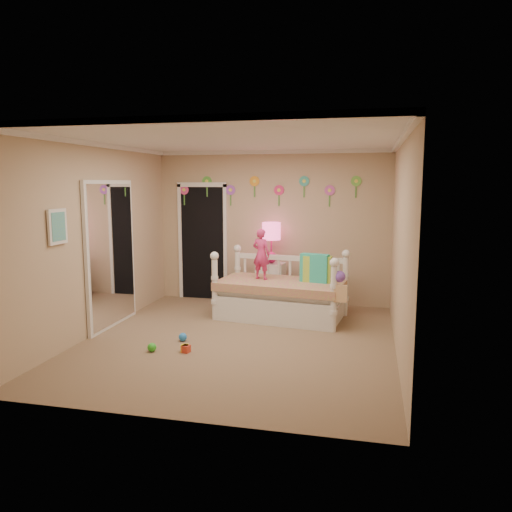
% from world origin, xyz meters
% --- Properties ---
extents(floor, '(4.00, 4.50, 0.01)m').
position_xyz_m(floor, '(0.00, 0.00, 0.00)').
color(floor, '#7F684C').
rests_on(floor, ground).
extents(ceiling, '(4.00, 4.50, 0.01)m').
position_xyz_m(ceiling, '(0.00, 0.00, 2.60)').
color(ceiling, white).
rests_on(ceiling, floor).
extents(back_wall, '(4.00, 0.01, 2.60)m').
position_xyz_m(back_wall, '(0.00, 2.25, 1.30)').
color(back_wall, tan).
rests_on(back_wall, floor).
extents(left_wall, '(0.01, 4.50, 2.60)m').
position_xyz_m(left_wall, '(-2.00, 0.00, 1.30)').
color(left_wall, tan).
rests_on(left_wall, floor).
extents(right_wall, '(0.01, 4.50, 2.60)m').
position_xyz_m(right_wall, '(2.00, 0.00, 1.30)').
color(right_wall, tan).
rests_on(right_wall, floor).
extents(crown_molding, '(4.00, 4.50, 0.06)m').
position_xyz_m(crown_molding, '(0.00, 0.00, 2.57)').
color(crown_molding, white).
rests_on(crown_molding, ceiling).
extents(daybed, '(2.04, 1.27, 1.04)m').
position_xyz_m(daybed, '(0.34, 1.27, 0.52)').
color(daybed, white).
rests_on(daybed, floor).
extents(pillow_turquoise, '(0.45, 0.24, 0.43)m').
position_xyz_m(pillow_turquoise, '(0.85, 1.29, 0.79)').
color(pillow_turquoise, '#23B29B').
rests_on(pillow_turquoise, daybed).
extents(pillow_lime, '(0.43, 0.19, 0.40)m').
position_xyz_m(pillow_lime, '(0.89, 1.30, 0.78)').
color(pillow_lime, '#ADD541').
rests_on(pillow_lime, daybed).
extents(child, '(0.33, 0.27, 0.79)m').
position_xyz_m(child, '(0.02, 1.32, 0.97)').
color(child, '#D83172').
rests_on(child, daybed).
extents(nightstand, '(0.47, 0.37, 0.73)m').
position_xyz_m(nightstand, '(0.04, 1.99, 0.37)').
color(nightstand, white).
rests_on(nightstand, floor).
extents(table_lamp, '(0.31, 0.31, 0.68)m').
position_xyz_m(table_lamp, '(0.04, 1.99, 1.18)').
color(table_lamp, '#D41C6A').
rests_on(table_lamp, nightstand).
extents(closet_doorway, '(0.90, 0.04, 2.07)m').
position_xyz_m(closet_doorway, '(-1.25, 2.23, 1.03)').
color(closet_doorway, black).
rests_on(closet_doorway, back_wall).
extents(flower_decals, '(3.40, 0.02, 0.50)m').
position_xyz_m(flower_decals, '(-0.09, 2.24, 1.94)').
color(flower_decals, '#B2668C').
rests_on(flower_decals, back_wall).
extents(mirror_closet, '(0.07, 1.30, 2.10)m').
position_xyz_m(mirror_closet, '(-1.96, 0.30, 1.05)').
color(mirror_closet, white).
rests_on(mirror_closet, left_wall).
extents(wall_picture, '(0.05, 0.34, 0.42)m').
position_xyz_m(wall_picture, '(-1.97, -0.90, 1.55)').
color(wall_picture, white).
rests_on(wall_picture, left_wall).
extents(hanging_bag, '(0.20, 0.16, 0.36)m').
position_xyz_m(hanging_bag, '(1.25, 0.71, 0.63)').
color(hanging_bag, beige).
rests_on(hanging_bag, daybed).
extents(toy_scatter, '(1.25, 1.51, 0.11)m').
position_xyz_m(toy_scatter, '(-0.66, -0.24, 0.06)').
color(toy_scatter, '#996666').
rests_on(toy_scatter, floor).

